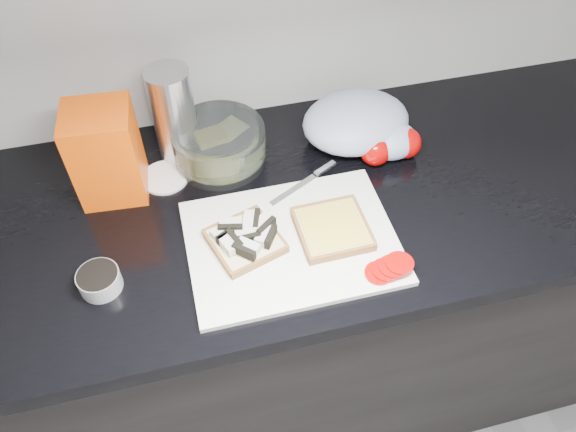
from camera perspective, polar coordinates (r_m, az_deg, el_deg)
The scene contains 14 objects.
base_cabinet at distance 1.54m, azimuth -3.71°, elevation -10.70°, with size 3.50×0.60×0.86m, color black.
countertop at distance 1.17m, azimuth -4.79°, elevation 0.38°, with size 3.50×0.64×0.04m, color black.
cutting_board at distance 1.08m, azimuth 0.39°, elevation -2.68°, with size 0.40×0.30×0.01m, color white.
bread_left at distance 1.07m, azimuth -4.41°, elevation -2.30°, with size 0.16×0.16×0.04m.
bread_right at distance 1.09m, azimuth 4.54°, elevation -1.29°, with size 0.14×0.14×0.02m.
tomato_slices at distance 1.05m, azimuth 10.23°, elevation -5.24°, with size 0.11×0.07×0.02m.
knife at distance 1.19m, azimuth 2.42°, elevation 3.94°, with size 0.17×0.09×0.01m.
seed_tub at distance 1.07m, azimuth -18.63°, elevation -6.17°, with size 0.08×0.08×0.04m.
tub_lid at distance 1.23m, azimuth -12.40°, elevation 3.84°, with size 0.10×0.10×0.01m, color white.
glass_bowl at distance 1.23m, azimuth -7.01°, elevation 7.21°, with size 0.20×0.20×0.08m.
bread_bag at distance 1.17m, azimuth -17.98°, elevation 6.06°, with size 0.13×0.12×0.20m, color #FC4A04.
steel_canister at distance 1.22m, azimuth -11.48°, elevation 9.99°, with size 0.09×0.09×0.22m, color silver.
grocery_bag at distance 1.27m, azimuth 7.42°, elevation 9.20°, with size 0.26×0.22×0.11m.
whole_tomatoes at distance 1.25m, azimuth 10.39°, elevation 6.95°, with size 0.14×0.07×0.07m.
Camera 1 is at (-0.09, 0.43, 1.76)m, focal length 35.00 mm.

